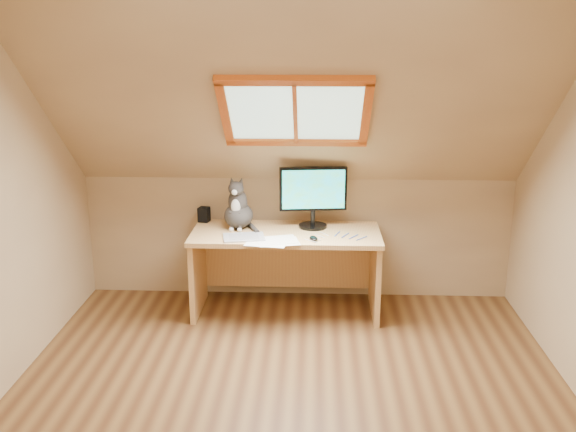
{
  "coord_description": "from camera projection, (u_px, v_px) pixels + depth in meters",
  "views": [
    {
      "loc": [
        0.14,
        -3.33,
        2.13
      ],
      "look_at": [
        -0.05,
        1.0,
        0.9
      ],
      "focal_mm": 40.0,
      "sensor_mm": 36.0,
      "label": 1
    }
  ],
  "objects": [
    {
      "name": "graphics_tablet",
      "position": [
        244.0,
        237.0,
        4.78
      ],
      "size": [
        0.34,
        0.27,
        0.01
      ],
      "primitive_type": "cube",
      "rotation": [
        0.0,
        0.0,
        0.18
      ],
      "color": "#B2B2B7",
      "rests_on": "desk"
    },
    {
      "name": "papers",
      "position": [
        276.0,
        242.0,
        4.69
      ],
      "size": [
        0.35,
        0.3,
        0.01
      ],
      "color": "white",
      "rests_on": "desk"
    },
    {
      "name": "monitor",
      "position": [
        313.0,
        193.0,
        4.97
      ],
      "size": [
        0.53,
        0.22,
        0.48
      ],
      "color": "black",
      "rests_on": "desk"
    },
    {
      "name": "desk",
      "position": [
        286.0,
        255.0,
        5.06
      ],
      "size": [
        1.45,
        0.64,
        0.66
      ],
      "color": "#DDB268",
      "rests_on": "ground"
    },
    {
      "name": "cat",
      "position": [
        238.0,
        209.0,
        5.0
      ],
      "size": [
        0.26,
        0.3,
        0.42
      ],
      "color": "#3B3634",
      "rests_on": "desk"
    },
    {
      "name": "mouse",
      "position": [
        313.0,
        238.0,
        4.73
      ],
      "size": [
        0.08,
        0.11,
        0.03
      ],
      "primitive_type": "ellipsoid",
      "rotation": [
        0.0,
        0.0,
        0.3
      ],
      "color": "black",
      "rests_on": "desk"
    },
    {
      "name": "room_shell",
      "position": [
        288.0,
        175.0,
        3.31
      ],
      "size": [
        3.52,
        3.52,
        2.41
      ],
      "color": "tan",
      "rests_on": "ground"
    },
    {
      "name": "desk_speaker",
      "position": [
        204.0,
        215.0,
        5.19
      ],
      "size": [
        0.1,
        0.1,
        0.12
      ],
      "primitive_type": "cube",
      "rotation": [
        0.0,
        0.0,
        -0.23
      ],
      "color": "black",
      "rests_on": "desk"
    },
    {
      "name": "cables",
      "position": [
        337.0,
        237.0,
        4.81
      ],
      "size": [
        0.51,
        0.26,
        0.01
      ],
      "color": "silver",
      "rests_on": "desk"
    },
    {
      "name": "ground",
      "position": [
        289.0,
        408.0,
        3.79
      ],
      "size": [
        3.5,
        3.5,
        0.0
      ],
      "primitive_type": "plane",
      "color": "brown",
      "rests_on": "ground"
    }
  ]
}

